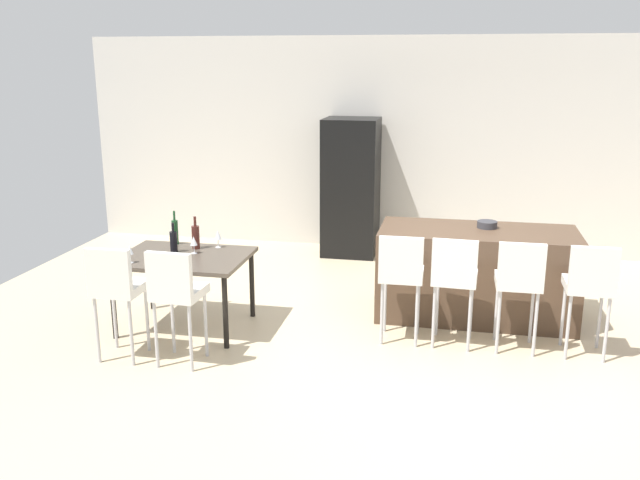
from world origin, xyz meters
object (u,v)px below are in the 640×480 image
refrigerator (351,187)px  bar_chair_right (519,278)px  bar_chair_middle (454,274)px  kitchen_island (476,274)px  wine_glass_near (130,250)px  bar_chair_left (401,271)px  wine_glass_far (194,241)px  dining_table (184,262)px  wine_bottle_corner (175,231)px  wine_bottle_middle (196,237)px  wine_bottle_right (174,241)px  wine_glass_left (218,236)px  dining_chair_near (116,285)px  dining_chair_far (176,289)px  fruit_bowl (487,225)px  bar_chair_far (590,283)px

refrigerator → bar_chair_right: bearing=-55.6°
bar_chair_middle → refrigerator: 3.24m
bar_chair_middle → refrigerator: size_ratio=0.57×
kitchen_island → wine_glass_near: bearing=-159.4°
bar_chair_left → wine_glass_far: size_ratio=6.03×
dining_table → wine_bottle_corner: (-0.25, 0.39, 0.20)m
bar_chair_right → wine_bottle_middle: wine_bottle_middle is taller
wine_bottle_right → wine_glass_left: size_ratio=1.72×
dining_chair_near → wine_bottle_right: size_ratio=3.51×
dining_chair_far → wine_glass_near: 0.86m
wine_glass_left → fruit_bowl: size_ratio=0.86×
bar_chair_far → wine_glass_left: bar_chair_far is taller
dining_chair_near → kitchen_island: bearing=29.1°
dining_chair_near → bar_chair_left: bearing=20.5°
bar_chair_middle → wine_glass_far: 2.53m
kitchen_island → wine_bottle_corner: (-3.06, -0.49, 0.41)m
bar_chair_middle → bar_chair_right: 0.57m
kitchen_island → wine_bottle_right: wine_bottle_right is taller
dining_table → dining_chair_far: (0.28, -0.83, 0.03)m
bar_chair_middle → bar_chair_far: same height
dining_chair_far → wine_glass_far: bearing=102.3°
dining_chair_far → dining_chair_near: bearing=-180.0°
dining_table → wine_glass_far: size_ratio=7.10×
wine_bottle_middle → wine_glass_left: wine_bottle_middle is taller
bar_chair_middle → dining_table: (-2.59, -0.06, -0.03)m
bar_chair_right → bar_chair_far: size_ratio=1.00×
bar_chair_middle → dining_chair_near: same height
wine_glass_left → refrigerator: 2.78m
bar_chair_far → dining_chair_near: bearing=-167.5°
bar_chair_right → wine_glass_far: (-3.09, 0.04, 0.17)m
wine_bottle_right → refrigerator: size_ratio=0.16×
wine_bottle_middle → wine_glass_left: 0.22m
bar_chair_far → wine_bottle_middle: 3.74m
wine_glass_far → refrigerator: 3.07m
wine_bottle_middle → wine_glass_far: (0.05, -0.17, -0.00)m
bar_chair_far → wine_glass_near: size_ratio=6.03×
wine_bottle_middle → wine_bottle_corner: wine_bottle_corner is taller
refrigerator → wine_glass_left: bearing=-109.8°
dining_chair_far → kitchen_island: bearing=34.1°
bar_chair_middle → wine_bottle_middle: 2.58m
kitchen_island → wine_bottle_middle: 2.88m
wine_bottle_right → wine_glass_left: bearing=35.0°
fruit_bowl → kitchen_island: bearing=-125.9°
dining_table → wine_glass_far: bearing=52.4°
bar_chair_middle → wine_glass_near: 3.02m
kitchen_island → dining_chair_near: dining_chair_near is taller
bar_chair_far → dining_table: bar_chair_far is taller
kitchen_island → bar_chair_middle: size_ratio=1.88×
bar_chair_left → kitchen_island: bearing=49.6°
kitchen_island → dining_chair_far: (-2.54, -1.72, 0.24)m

